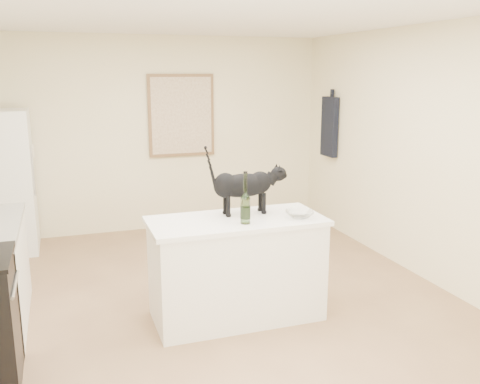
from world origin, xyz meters
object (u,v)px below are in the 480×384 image
at_px(wine_bottle, 245,201).
at_px(black_cat, 243,188).
at_px(fridge, 3,183).
at_px(glass_bowl, 299,214).

bearing_deg(wine_bottle, black_cat, 73.76).
relative_size(fridge, black_cat, 2.58).
height_order(fridge, glass_bowl, fridge).
xyz_separation_m(fridge, glass_bowl, (2.57, -2.69, 0.08)).
height_order(wine_bottle, glass_bowl, wine_bottle).
xyz_separation_m(fridge, wine_bottle, (2.08, -2.71, 0.24)).
relative_size(fridge, glass_bowl, 6.99).
distance_m(fridge, glass_bowl, 3.73).
bearing_deg(fridge, glass_bowl, -46.28).
relative_size(black_cat, wine_bottle, 1.71).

